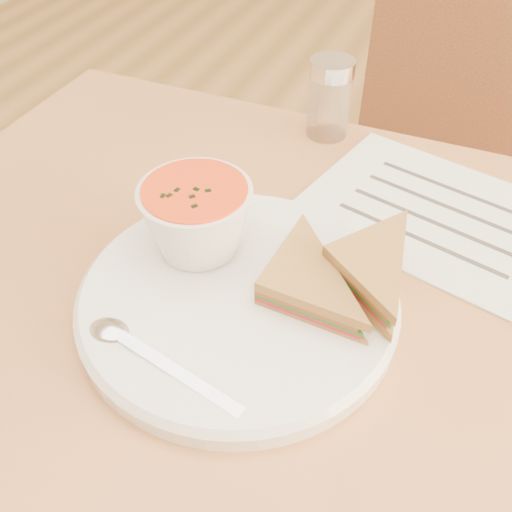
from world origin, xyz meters
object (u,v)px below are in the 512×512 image
at_px(chair_far, 405,201).
at_px(plate, 238,299).
at_px(soup_bowl, 197,222).
at_px(dining_table, 298,493).
at_px(condiment_shaker, 329,98).

xyz_separation_m(chair_far, plate, (-0.08, -0.58, 0.27)).
xyz_separation_m(chair_far, soup_bowl, (-0.14, -0.54, 0.32)).
relative_size(dining_table, soup_bowl, 9.18).
distance_m(soup_bowl, condiment_shaker, 0.29).
bearing_deg(chair_far, condiment_shaker, 84.70).
relative_size(chair_far, condiment_shaker, 9.42).
xyz_separation_m(dining_table, plate, (-0.08, -0.02, 0.38)).
bearing_deg(soup_bowl, condiment_shaker, 81.67).
bearing_deg(plate, chair_far, 81.90).
bearing_deg(dining_table, condiment_shaker, 106.53).
bearing_deg(chair_far, plate, 98.13).
bearing_deg(chair_far, soup_bowl, 91.51).
relative_size(chair_far, soup_bowl, 8.87).
height_order(dining_table, soup_bowl, soup_bowl).
bearing_deg(soup_bowl, dining_table, -9.76).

